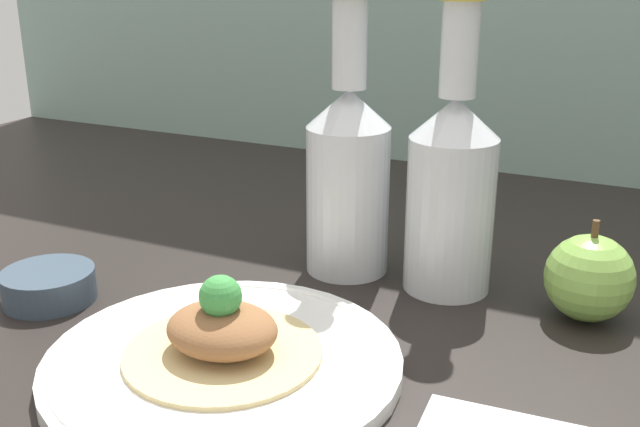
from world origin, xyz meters
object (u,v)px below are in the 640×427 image
cider_bottle_left (348,171)px  cider_bottle_right (451,184)px  plate (224,360)px  dipping_bowl (49,285)px  apple (589,278)px  plated_food (222,333)px

cider_bottle_left → cider_bottle_right: 10.10cm
plate → dipping_bowl: 20.96cm
plate → cider_bottle_left: size_ratio=0.99×
apple → plate: bearing=-138.5°
dipping_bowl → cider_bottle_right: bearing=29.9°
plated_food → plate: bearing=0.0°
plated_food → dipping_bowl: 21.02cm
plate → apple: apple is taller
plated_food → dipping_bowl: (-20.66, 3.50, -1.74)cm
cider_bottle_right → apple: (12.59, -0.95, -6.35)cm
apple → plated_food: bearing=-138.5°
plated_food → cider_bottle_right: cider_bottle_right is taller
plated_food → cider_bottle_right: 25.09cm
apple → dipping_bowl: (-44.00, -17.15, -2.30)cm
plated_food → cider_bottle_left: (0.66, 21.59, 6.91)cm
plated_food → cider_bottle_left: size_ratio=0.55×
cider_bottle_left → dipping_bowl: 29.27cm
dipping_bowl → plate: bearing=-9.6°
cider_bottle_left → apple: cider_bottle_left is taller
plate → dipping_bowl: (-20.66, 3.50, 0.61)cm
plate → cider_bottle_right: size_ratio=0.99×
cider_bottle_right → cider_bottle_left: bearing=180.0°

